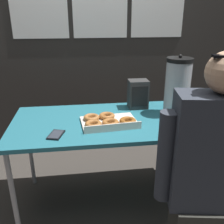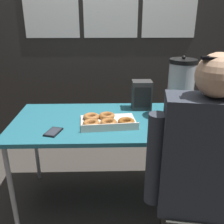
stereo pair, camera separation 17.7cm
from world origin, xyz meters
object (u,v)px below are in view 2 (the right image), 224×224
at_px(coffee_urn, 181,89).
at_px(space_heater, 142,95).
at_px(cell_phone, 53,132).
at_px(donut_box, 106,121).
at_px(person_seated, 201,185).

bearing_deg(coffee_urn, space_heater, 144.98).
bearing_deg(cell_phone, coffee_urn, 32.88).
xyz_separation_m(donut_box, cell_phone, (-0.34, -0.13, -0.02)).
relative_size(coffee_urn, person_seated, 0.35).
bearing_deg(cell_phone, donut_box, 37.47).
relative_size(donut_box, cell_phone, 2.73).
height_order(donut_box, space_heater, space_heater).
bearing_deg(cell_phone, person_seated, -9.55).
distance_m(donut_box, cell_phone, 0.36).
height_order(coffee_urn, person_seated, person_seated).
xyz_separation_m(coffee_urn, space_heater, (-0.25, 0.18, -0.10)).
xyz_separation_m(coffee_urn, person_seated, (-0.05, -0.66, -0.32)).
bearing_deg(donut_box, space_heater, 41.63).
xyz_separation_m(donut_box, coffee_urn, (0.53, 0.12, 0.19)).
bearing_deg(space_heater, coffee_urn, -35.02).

